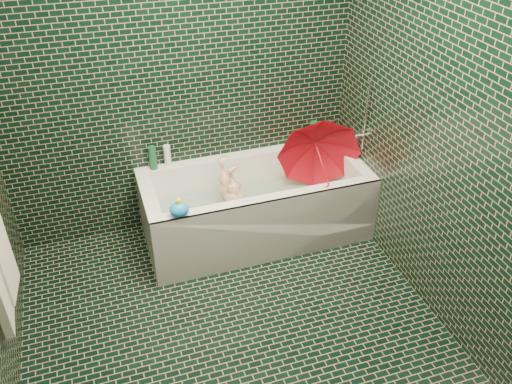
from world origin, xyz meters
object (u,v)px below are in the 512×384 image
object	(u,v)px
bathtub	(256,212)
rubber_duck	(312,139)
bath_toy	(179,209)
child	(237,207)
umbrella	(322,163)

from	to	relation	value
bathtub	rubber_duck	bearing A→B (deg)	28.56
bathtub	bath_toy	xyz separation A→B (m)	(-0.64, -0.32, 0.40)
child	umbrella	bearing A→B (deg)	77.19
child	rubber_duck	size ratio (longest dim) A/B	6.53
bath_toy	umbrella	bearing A→B (deg)	-7.34
bathtub	umbrella	size ratio (longest dim) A/B	2.77
child	bath_toy	xyz separation A→B (m)	(-0.49, -0.31, 0.30)
child	bath_toy	size ratio (longest dim) A/B	5.02
rubber_duck	child	bearing A→B (deg)	-169.31
bathtub	rubber_duck	distance (m)	0.77
child	umbrella	distance (m)	0.72
rubber_duck	bath_toy	size ratio (longest dim) A/B	0.77
bathtub	bath_toy	size ratio (longest dim) A/B	10.52
umbrella	bath_toy	bearing A→B (deg)	-151.74
rubber_duck	bath_toy	distance (m)	1.38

